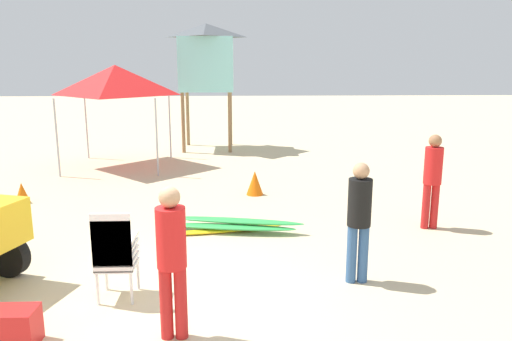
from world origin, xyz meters
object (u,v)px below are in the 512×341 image
(stacked_plastic_chairs, at_px, (114,249))
(traffic_cone_near, at_px, (22,193))
(lifeguard_tower, at_px, (207,58))
(surfboard_pile, at_px, (232,225))
(popup_canopy, at_px, (116,80))
(lifeguard_near_left, at_px, (359,215))
(cooler_box, at_px, (13,327))
(lifeguard_near_right, at_px, (172,253))
(traffic_cone_far, at_px, (255,183))
(lifeguard_near_center, at_px, (433,175))

(stacked_plastic_chairs, height_order, traffic_cone_near, stacked_plastic_chairs)
(traffic_cone_near, bearing_deg, lifeguard_tower, 61.94)
(surfboard_pile, bearing_deg, popup_canopy, 119.41)
(lifeguard_near_left, height_order, popup_canopy, popup_canopy)
(lifeguard_near_left, bearing_deg, cooler_box, -160.51)
(popup_canopy, height_order, lifeguard_tower, lifeguard_tower)
(popup_canopy, bearing_deg, stacked_plastic_chairs, -77.37)
(lifeguard_near_right, height_order, popup_canopy, popup_canopy)
(traffic_cone_near, relative_size, cooler_box, 0.89)
(lifeguard_near_left, bearing_deg, traffic_cone_near, 146.43)
(stacked_plastic_chairs, bearing_deg, lifeguard_near_right, -47.08)
(traffic_cone_near, height_order, traffic_cone_far, traffic_cone_far)
(lifeguard_near_left, distance_m, popup_canopy, 9.62)
(cooler_box, bearing_deg, stacked_plastic_chairs, 49.17)
(lifeguard_tower, bearing_deg, traffic_cone_far, -77.30)
(surfboard_pile, distance_m, lifeguard_near_right, 3.61)
(lifeguard_tower, xyz_separation_m, cooler_box, (-1.38, -12.44, -2.94))
(stacked_plastic_chairs, relative_size, popup_canopy, 0.41)
(lifeguard_tower, bearing_deg, surfboard_pile, -84.10)
(lifeguard_near_left, distance_m, lifeguard_near_right, 2.70)
(lifeguard_near_center, relative_size, popup_canopy, 0.59)
(lifeguard_near_center, bearing_deg, stacked_plastic_chairs, -152.39)
(traffic_cone_far, bearing_deg, stacked_plastic_chairs, -110.74)
(surfboard_pile, height_order, traffic_cone_far, traffic_cone_far)
(lifeguard_tower, bearing_deg, lifeguard_near_center, -62.70)
(lifeguard_tower, distance_m, traffic_cone_near, 8.26)
(lifeguard_near_center, relative_size, traffic_cone_far, 3.11)
(lifeguard_near_right, relative_size, cooler_box, 3.40)
(stacked_plastic_chairs, bearing_deg, traffic_cone_near, 124.04)
(popup_canopy, height_order, traffic_cone_near, popup_canopy)
(lifeguard_near_left, distance_m, traffic_cone_near, 7.61)
(lifeguard_tower, relative_size, traffic_cone_near, 9.47)
(stacked_plastic_chairs, distance_m, traffic_cone_far, 5.49)
(lifeguard_near_left, xyz_separation_m, cooler_box, (-4.05, -1.43, -0.76))
(popup_canopy, distance_m, traffic_cone_near, 4.62)
(traffic_cone_near, xyz_separation_m, traffic_cone_far, (5.06, 0.50, 0.05))
(lifeguard_near_left, xyz_separation_m, lifeguard_near_right, (-2.35, -1.34, 0.02))
(lifeguard_near_left, height_order, traffic_cone_near, lifeguard_near_left)
(popup_canopy, xyz_separation_m, cooler_box, (1.03, -9.46, -2.28))
(surfboard_pile, bearing_deg, stacked_plastic_chairs, -119.31)
(lifeguard_near_right, bearing_deg, lifeguard_tower, 91.52)
(lifeguard_near_center, distance_m, popup_canopy, 9.18)
(lifeguard_near_right, distance_m, cooler_box, 1.88)
(traffic_cone_far, distance_m, cooler_box, 6.73)
(lifeguard_near_right, relative_size, lifeguard_tower, 0.40)
(surfboard_pile, height_order, lifeguard_near_left, lifeguard_near_left)
(lifeguard_near_right, xyz_separation_m, lifeguard_tower, (-0.33, 12.35, 2.15))
(popup_canopy, bearing_deg, lifeguard_near_right, -73.71)
(surfboard_pile, distance_m, lifeguard_tower, 9.44)
(popup_canopy, bearing_deg, surfboard_pile, -60.59)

